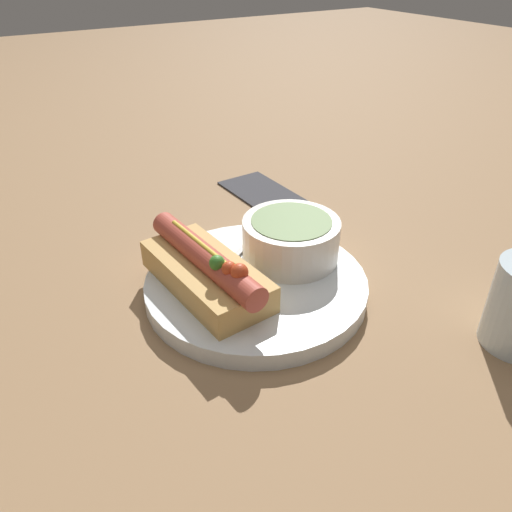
% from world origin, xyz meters
% --- Properties ---
extents(ground_plane, '(4.00, 4.00, 0.00)m').
position_xyz_m(ground_plane, '(0.00, 0.00, 0.00)').
color(ground_plane, '#93704C').
extents(dinner_plate, '(0.24, 0.24, 0.02)m').
position_xyz_m(dinner_plate, '(0.00, 0.00, 0.01)').
color(dinner_plate, white).
rests_on(dinner_plate, ground_plane).
extents(hot_dog, '(0.18, 0.08, 0.06)m').
position_xyz_m(hot_dog, '(-0.01, -0.05, 0.04)').
color(hot_dog, tan).
rests_on(hot_dog, dinner_plate).
extents(soup_bowl, '(0.11, 0.11, 0.05)m').
position_xyz_m(soup_bowl, '(-0.02, 0.06, 0.05)').
color(soup_bowl, silver).
rests_on(soup_bowl, dinner_plate).
extents(spoon, '(0.10, 0.15, 0.01)m').
position_xyz_m(spoon, '(-0.07, 0.04, 0.02)').
color(spoon, '#B7B7BC').
rests_on(spoon, dinner_plate).
extents(napkin, '(0.14, 0.08, 0.01)m').
position_xyz_m(napkin, '(-0.21, 0.14, 0.00)').
color(napkin, '#333338').
rests_on(napkin, ground_plane).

